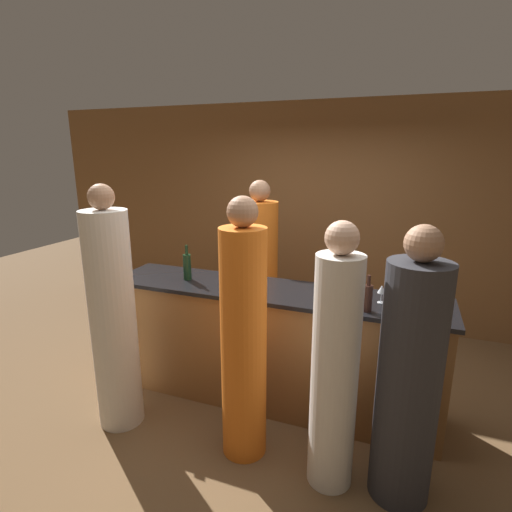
# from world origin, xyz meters

# --- Properties ---
(ground_plane) EXTENTS (14.00, 14.00, 0.00)m
(ground_plane) POSITION_xyz_m (0.00, 0.00, 0.00)
(ground_plane) COLOR brown
(back_wall) EXTENTS (8.00, 0.06, 2.80)m
(back_wall) POSITION_xyz_m (0.00, 2.03, 1.40)
(back_wall) COLOR brown
(back_wall) RESTS_ON ground_plane
(bar_counter) EXTENTS (2.91, 0.63, 1.06)m
(bar_counter) POSITION_xyz_m (0.00, 0.00, 0.53)
(bar_counter) COLOR brown
(bar_counter) RESTS_ON ground_plane
(bartender) EXTENTS (0.39, 0.39, 1.90)m
(bartender) POSITION_xyz_m (-0.42, 0.87, 0.88)
(bartender) COLOR orange
(bartender) RESTS_ON ground_plane
(guest_0) EXTENTS (0.35, 0.35, 1.96)m
(guest_0) POSITION_xyz_m (-1.06, -0.72, 0.92)
(guest_0) COLOR silver
(guest_0) RESTS_ON ground_plane
(guest_1) EXTENTS (0.33, 0.33, 1.91)m
(guest_1) POSITION_xyz_m (0.03, -0.67, 0.90)
(guest_1) COLOR orange
(guest_1) RESTS_ON ground_plane
(guest_2) EXTENTS (0.30, 0.30, 1.80)m
(guest_2) POSITION_xyz_m (0.69, -0.73, 0.85)
(guest_2) COLOR silver
(guest_2) RESTS_ON ground_plane
(guest_3) EXTENTS (0.38, 0.38, 1.80)m
(guest_3) POSITION_xyz_m (1.13, -0.68, 0.83)
(guest_3) COLOR #2D2D33
(guest_3) RESTS_ON ground_plane
(wine_bottle_0) EXTENTS (0.07, 0.07, 0.32)m
(wine_bottle_0) POSITION_xyz_m (-0.79, -0.02, 1.18)
(wine_bottle_0) COLOR black
(wine_bottle_0) RESTS_ON bar_counter
(wine_bottle_1) EXTENTS (0.07, 0.07, 0.28)m
(wine_bottle_1) POSITION_xyz_m (0.82, -0.21, 1.16)
(wine_bottle_1) COLOR black
(wine_bottle_1) RESTS_ON bar_counter
(wine_glass_0) EXTENTS (0.08, 0.08, 0.15)m
(wine_glass_0) POSITION_xyz_m (1.20, -0.21, 1.17)
(wine_glass_0) COLOR silver
(wine_glass_0) RESTS_ON bar_counter
(wine_glass_1) EXTENTS (0.06, 0.06, 0.14)m
(wine_glass_1) POSITION_xyz_m (0.90, 0.00, 1.16)
(wine_glass_1) COLOR silver
(wine_glass_1) RESTS_ON bar_counter
(wine_glass_2) EXTENTS (0.08, 0.08, 0.16)m
(wine_glass_2) POSITION_xyz_m (-1.33, -0.24, 1.18)
(wine_glass_2) COLOR silver
(wine_glass_2) RESTS_ON bar_counter
(wine_glass_3) EXTENTS (0.06, 0.06, 0.16)m
(wine_glass_3) POSITION_xyz_m (1.13, -0.12, 1.18)
(wine_glass_3) COLOR silver
(wine_glass_3) RESTS_ON bar_counter
(wine_glass_4) EXTENTS (0.08, 0.08, 0.17)m
(wine_glass_4) POSITION_xyz_m (1.07, 0.00, 1.19)
(wine_glass_4) COLOR silver
(wine_glass_4) RESTS_ON bar_counter
(wine_glass_5) EXTENTS (0.08, 0.08, 0.16)m
(wine_glass_5) POSITION_xyz_m (0.52, -0.07, 1.17)
(wine_glass_5) COLOR silver
(wine_glass_5) RESTS_ON bar_counter
(wine_glass_6) EXTENTS (0.06, 0.06, 0.15)m
(wine_glass_6) POSITION_xyz_m (-0.39, -0.11, 1.17)
(wine_glass_6) COLOR silver
(wine_glass_6) RESTS_ON bar_counter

